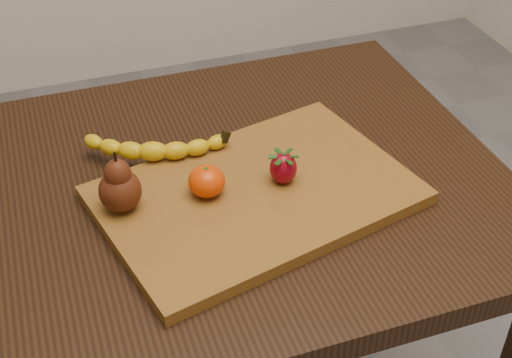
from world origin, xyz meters
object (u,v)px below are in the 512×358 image
object	(u,v)px
table	(188,236)
cutting_board	(256,195)
mandarin	(207,181)
pear	(119,181)

from	to	relation	value
table	cutting_board	world-z (taller)	cutting_board
mandarin	table	bearing A→B (deg)	116.33
pear	mandarin	size ratio (longest dim) A/B	1.75
table	pear	size ratio (longest dim) A/B	10.48
table	pear	world-z (taller)	pear
pear	mandarin	bearing A→B (deg)	-4.68
cutting_board	pear	distance (m)	0.20
cutting_board	pear	xyz separation A→B (m)	(-0.19, 0.02, 0.06)
pear	table	bearing A→B (deg)	20.58
cutting_board	pear	size ratio (longest dim) A/B	4.72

